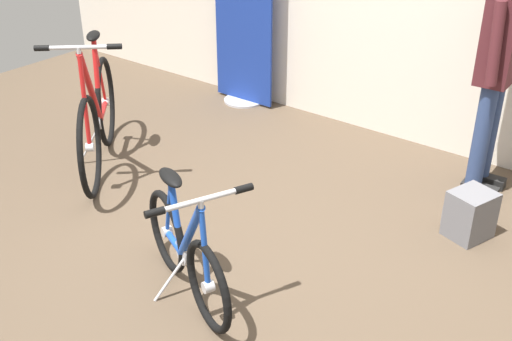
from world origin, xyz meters
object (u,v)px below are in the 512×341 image
at_px(folding_bike_foreground, 186,250).
at_px(visitor_near_wall, 499,61).
at_px(floor_banner_stand, 243,33).
at_px(backpack_on_floor, 470,214).
at_px(display_bike_left, 98,117).

relative_size(folding_bike_foreground, visitor_near_wall, 0.59).
bearing_deg(floor_banner_stand, visitor_near_wall, -6.39).
bearing_deg(floor_banner_stand, backpack_on_floor, -19.54).
relative_size(floor_banner_stand, display_bike_left, 1.28).
height_order(visitor_near_wall, backpack_on_floor, visitor_near_wall).
relative_size(floor_banner_stand, visitor_near_wall, 0.90).
distance_m(floor_banner_stand, display_bike_left, 1.62).
xyz_separation_m(display_bike_left, visitor_near_wall, (2.29, 1.35, 0.52)).
relative_size(folding_bike_foreground, backpack_on_floor, 3.11).
distance_m(display_bike_left, visitor_near_wall, 2.70).
distance_m(floor_banner_stand, visitor_near_wall, 2.27).
bearing_deg(folding_bike_foreground, floor_banner_stand, 122.24).
distance_m(floor_banner_stand, folding_bike_foreground, 2.73).
xyz_separation_m(display_bike_left, backpack_on_floor, (2.45, 0.74, -0.23)).
relative_size(display_bike_left, backpack_on_floor, 3.69).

